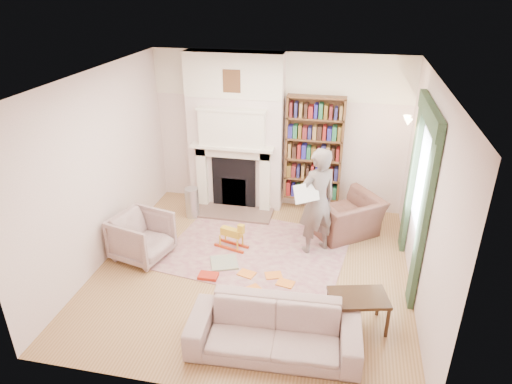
% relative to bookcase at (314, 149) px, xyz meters
% --- Properties ---
extents(floor, '(4.50, 4.50, 0.00)m').
position_rel_bookcase_xyz_m(floor, '(-0.65, -2.12, -1.18)').
color(floor, brown).
rests_on(floor, ground).
extents(ceiling, '(4.50, 4.50, 0.00)m').
position_rel_bookcase_xyz_m(ceiling, '(-0.65, -2.12, 1.62)').
color(ceiling, white).
rests_on(ceiling, wall_back).
extents(wall_back, '(4.50, 0.00, 4.50)m').
position_rel_bookcase_xyz_m(wall_back, '(-0.65, 0.13, 0.22)').
color(wall_back, '#F3DED2').
rests_on(wall_back, floor).
extents(wall_front, '(4.50, 0.00, 4.50)m').
position_rel_bookcase_xyz_m(wall_front, '(-0.65, -4.37, 0.22)').
color(wall_front, '#F3DED2').
rests_on(wall_front, floor).
extents(wall_left, '(0.00, 4.50, 4.50)m').
position_rel_bookcase_xyz_m(wall_left, '(-2.90, -2.12, 0.22)').
color(wall_left, '#F3DED2').
rests_on(wall_left, floor).
extents(wall_right, '(0.00, 4.50, 4.50)m').
position_rel_bookcase_xyz_m(wall_right, '(1.60, -2.12, 0.22)').
color(wall_right, '#F3DED2').
rests_on(wall_right, floor).
extents(fireplace, '(1.70, 0.58, 2.80)m').
position_rel_bookcase_xyz_m(fireplace, '(-1.40, -0.07, 0.21)').
color(fireplace, '#F3DED2').
rests_on(fireplace, floor).
extents(bookcase, '(1.00, 0.24, 1.85)m').
position_rel_bookcase_xyz_m(bookcase, '(0.00, 0.00, 0.00)').
color(bookcase, brown).
rests_on(bookcase, floor).
extents(window, '(0.02, 0.90, 1.30)m').
position_rel_bookcase_xyz_m(window, '(1.58, -1.72, 0.27)').
color(window, silver).
rests_on(window, wall_right).
extents(curtain_left, '(0.07, 0.32, 2.40)m').
position_rel_bookcase_xyz_m(curtain_left, '(1.55, -2.42, 0.02)').
color(curtain_left, '#2E472D').
rests_on(curtain_left, floor).
extents(curtain_right, '(0.07, 0.32, 2.40)m').
position_rel_bookcase_xyz_m(curtain_right, '(1.55, -1.02, 0.02)').
color(curtain_right, '#2E472D').
rests_on(curtain_right, floor).
extents(pelmet, '(0.09, 1.70, 0.24)m').
position_rel_bookcase_xyz_m(pelmet, '(1.54, -1.72, 1.20)').
color(pelmet, '#2E472D').
rests_on(pelmet, wall_right).
extents(wall_sconce, '(0.20, 0.24, 0.24)m').
position_rel_bookcase_xyz_m(wall_sconce, '(1.38, -0.62, 0.72)').
color(wall_sconce, gold).
rests_on(wall_sconce, wall_right).
extents(rug, '(2.96, 2.43, 0.01)m').
position_rel_bookcase_xyz_m(rug, '(-0.69, -1.61, -1.17)').
color(rug, tan).
rests_on(rug, floor).
extents(armchair_reading, '(1.37, 1.34, 0.67)m').
position_rel_bookcase_xyz_m(armchair_reading, '(0.64, -0.80, -0.84)').
color(armchair_reading, '#4F332A').
rests_on(armchair_reading, floor).
extents(armchair_left, '(0.94, 0.92, 0.71)m').
position_rel_bookcase_xyz_m(armchair_left, '(-2.36, -2.13, -0.82)').
color(armchair_left, '#B9A998').
rests_on(armchair_left, floor).
extents(sofa, '(1.99, 0.86, 0.57)m').
position_rel_bookcase_xyz_m(sofa, '(-0.08, -3.63, -0.89)').
color(sofa, '#B4AA94').
rests_on(sofa, floor).
extents(man_reading, '(0.74, 0.70, 1.71)m').
position_rel_bookcase_xyz_m(man_reading, '(0.19, -1.40, -0.32)').
color(man_reading, '#60544D').
rests_on(man_reading, floor).
extents(newspaper, '(0.39, 0.33, 0.27)m').
position_rel_bookcase_xyz_m(newspaper, '(0.04, -1.60, -0.09)').
color(newspaper, white).
rests_on(newspaper, man_reading).
extents(coffee_table, '(0.79, 0.60, 0.45)m').
position_rel_bookcase_xyz_m(coffee_table, '(0.85, -3.04, -0.95)').
color(coffee_table, '#361F13').
rests_on(coffee_table, floor).
extents(paraffin_heater, '(0.29, 0.29, 0.55)m').
position_rel_bookcase_xyz_m(paraffin_heater, '(-2.05, -0.74, -0.90)').
color(paraffin_heater, '#B0B3B8').
rests_on(paraffin_heater, floor).
extents(rocking_horse, '(0.57, 0.34, 0.46)m').
position_rel_bookcase_xyz_m(rocking_horse, '(-1.10, -1.61, -0.94)').
color(rocking_horse, gold).
rests_on(rocking_horse, rug).
extents(board_game, '(0.51, 0.51, 0.03)m').
position_rel_bookcase_xyz_m(board_game, '(-1.10, -2.08, -1.15)').
color(board_game, '#E8CA52').
rests_on(board_game, rug).
extents(game_box_lid, '(0.28, 0.19, 0.05)m').
position_rel_bookcase_xyz_m(game_box_lid, '(-1.23, -2.46, -1.14)').
color(game_box_lid, '#A92313').
rests_on(game_box_lid, rug).
extents(comic_annuals, '(0.86, 0.66, 0.02)m').
position_rel_bookcase_xyz_m(comic_annuals, '(-0.42, -2.38, -1.16)').
color(comic_annuals, red).
rests_on(comic_annuals, rug).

